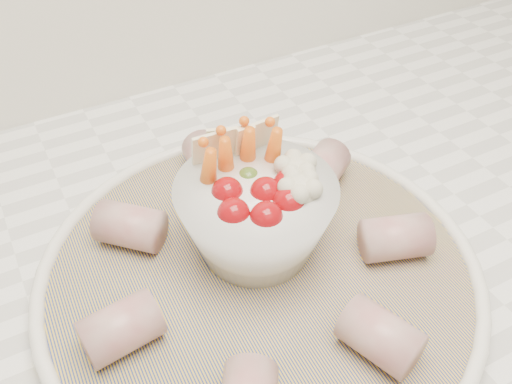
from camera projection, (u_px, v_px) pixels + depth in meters
serving_platter at (260, 273)px, 0.47m from camera, size 0.37×0.37×0.02m
veggie_bowl at (257, 213)px, 0.46m from camera, size 0.13×0.13×0.10m
cured_meat_rolls at (258, 254)px, 0.46m from camera, size 0.29×0.30×0.04m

